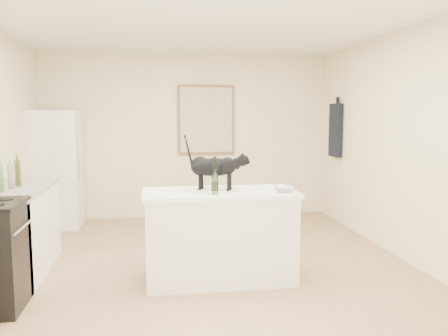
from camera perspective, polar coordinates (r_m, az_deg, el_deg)
floor at (r=4.96m, az=-2.02°, el=-12.77°), size 5.50×5.50×0.00m
ceiling at (r=4.77m, az=-2.16°, el=18.13°), size 5.50×5.50×0.00m
wall_back at (r=7.42m, az=-4.53°, el=3.97°), size 4.50×0.00×4.50m
wall_front at (r=2.00m, az=6.98°, el=-3.65°), size 4.50×0.00×4.50m
wall_right at (r=5.43m, az=22.25°, el=2.47°), size 0.00×5.50×5.50m
island_base at (r=4.66m, az=-0.52°, el=-8.55°), size 1.44×0.67×0.86m
island_top at (r=4.56m, az=-0.53°, el=-3.08°), size 1.50×0.70×0.04m
left_cabinets at (r=5.29m, az=-24.11°, el=-7.28°), size 0.60×1.40×0.86m
left_countertop at (r=5.20m, az=-24.35°, el=-2.46°), size 0.62×1.44×0.04m
fridge at (r=7.18m, az=-19.96°, el=-0.11°), size 0.68×0.68×1.70m
artwork_frame at (r=7.41m, az=-2.20°, el=5.92°), size 0.90×0.03×1.10m
artwork_canvas at (r=7.40m, az=-2.19°, el=5.92°), size 0.82×0.00×1.02m
hanging_garment at (r=7.23m, az=13.52°, el=4.53°), size 0.08×0.34×0.80m
black_cat at (r=4.61m, az=-1.23°, el=-0.18°), size 0.60×0.35×0.40m
wine_bottle at (r=4.34m, az=-1.12°, el=-1.23°), size 0.08×0.08×0.31m
glass_bowl at (r=4.50m, az=7.47°, el=-2.66°), size 0.27×0.27×0.05m
fridge_paper at (r=7.16m, az=-17.26°, el=2.81°), size 0.04×0.13×0.17m
counter_bottle_cluster at (r=5.21m, az=-24.61°, el=-0.85°), size 0.12×0.57×0.28m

